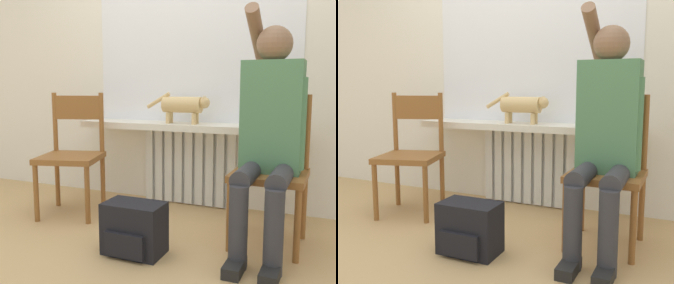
{
  "view_description": "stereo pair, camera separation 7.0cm",
  "coord_description": "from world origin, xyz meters",
  "views": [
    {
      "loc": [
        1.07,
        -1.76,
        0.95
      ],
      "look_at": [
        0.0,
        0.7,
        0.57
      ],
      "focal_mm": 42.0,
      "sensor_mm": 36.0,
      "label": 1
    },
    {
      "loc": [
        1.14,
        -1.73,
        0.95
      ],
      "look_at": [
        0.0,
        0.7,
        0.57
      ],
      "focal_mm": 42.0,
      "sensor_mm": 36.0,
      "label": 2
    }
  ],
  "objects": [
    {
      "name": "ground_plane",
      "position": [
        0.0,
        0.0,
        0.0
      ],
      "size": [
        12.0,
        12.0,
        0.0
      ],
      "primitive_type": "plane",
      "color": "tan"
    },
    {
      "name": "radiator",
      "position": [
        0.0,
        1.15,
        0.31
      ],
      "size": [
        0.78,
        0.08,
        0.62
      ],
      "color": "silver",
      "rests_on": "ground_plane"
    },
    {
      "name": "cat",
      "position": [
        -0.0,
        1.01,
        0.81
      ],
      "size": [
        0.51,
        0.12,
        0.24
      ],
      "color": "#DBB77A",
      "rests_on": "windowsill"
    },
    {
      "name": "wall_with_window",
      "position": [
        0.0,
        1.23,
        1.35
      ],
      "size": [
        7.0,
        0.06,
        2.7
      ],
      "color": "white",
      "rests_on": "ground_plane"
    },
    {
      "name": "chair_right",
      "position": [
        0.72,
        0.6,
        0.46
      ],
      "size": [
        0.43,
        0.43,
        0.9
      ],
      "rotation": [
        0.0,
        0.0,
        -0.01
      ],
      "color": "brown",
      "rests_on": "ground_plane"
    },
    {
      "name": "windowsill",
      "position": [
        0.0,
        1.05,
        0.64
      ],
      "size": [
        1.73,
        0.31,
        0.05
      ],
      "color": "white",
      "rests_on": "radiator"
    },
    {
      "name": "person",
      "position": [
        0.72,
        0.5,
        0.72
      ],
      "size": [
        0.36,
        0.95,
        1.41
      ],
      "color": "#333338",
      "rests_on": "ground_plane"
    },
    {
      "name": "chair_left",
      "position": [
        -0.73,
        0.6,
        0.46
      ],
      "size": [
        0.52,
        0.52,
        0.9
      ],
      "rotation": [
        0.0,
        0.0,
        0.29
      ],
      "color": "brown",
      "rests_on": "ground_plane"
    },
    {
      "name": "window_glass",
      "position": [
        0.0,
        1.2,
        1.22
      ],
      "size": [
        1.66,
        0.01,
        1.11
      ],
      "color": "white",
      "rests_on": "windowsill"
    },
    {
      "name": "backpack",
      "position": [
        0.04,
        0.12,
        0.15
      ],
      "size": [
        0.34,
        0.24,
        0.3
      ],
      "color": "black",
      "rests_on": "ground_plane"
    }
  ]
}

